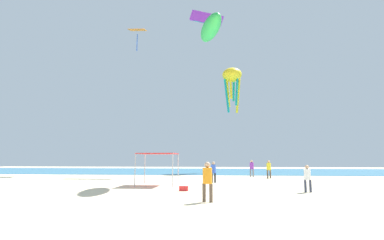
# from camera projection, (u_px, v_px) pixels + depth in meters

# --- Properties ---
(ground) EXTENTS (110.00, 110.00, 0.10)m
(ground) POSITION_uv_depth(u_px,v_px,m) (185.00, 197.00, 15.72)
(ground) COLOR beige
(ocean_strip) EXTENTS (110.00, 24.41, 0.03)m
(ocean_strip) POSITION_uv_depth(u_px,v_px,m) (208.00, 171.00, 46.90)
(ocean_strip) COLOR teal
(ocean_strip) RESTS_ON ground
(canopy_tent) EXTENTS (2.85, 2.79, 2.45)m
(canopy_tent) POSITION_uv_depth(u_px,v_px,m) (158.00, 155.00, 22.00)
(canopy_tent) COLOR #B2B2B7
(canopy_tent) RESTS_ON ground
(person_near_tent) EXTENTS (0.45, 0.45, 1.88)m
(person_near_tent) POSITION_uv_depth(u_px,v_px,m) (252.00, 167.00, 32.28)
(person_near_tent) COLOR slate
(person_near_tent) RESTS_ON ground
(person_leftmost) EXTENTS (0.47, 0.44, 1.87)m
(person_leftmost) POSITION_uv_depth(u_px,v_px,m) (269.00, 168.00, 29.56)
(person_leftmost) COLOR brown
(person_leftmost) RESTS_ON ground
(person_central) EXTENTS (0.42, 0.42, 1.78)m
(person_central) POSITION_uv_depth(u_px,v_px,m) (213.00, 170.00, 24.19)
(person_central) COLOR black
(person_central) RESTS_ON ground
(person_rightmost) EXTENTS (0.44, 0.39, 1.65)m
(person_rightmost) POSITION_uv_depth(u_px,v_px,m) (307.00, 176.00, 17.36)
(person_rightmost) COLOR #33384C
(person_rightmost) RESTS_ON ground
(person_far_shore) EXTENTS (0.50, 0.45, 1.88)m
(person_far_shore) POSITION_uv_depth(u_px,v_px,m) (207.00, 178.00, 13.46)
(person_far_shore) COLOR brown
(person_far_shore) RESTS_ON ground
(cooler_box) EXTENTS (0.57, 0.37, 0.35)m
(cooler_box) POSITION_uv_depth(u_px,v_px,m) (184.00, 188.00, 18.04)
(cooler_box) COLOR red
(cooler_box) RESTS_ON ground
(kite_diamond_orange) EXTENTS (2.72, 2.61, 3.89)m
(kite_diamond_orange) POSITION_uv_depth(u_px,v_px,m) (137.00, 31.00, 44.50)
(kite_diamond_orange) COLOR orange
(kite_parafoil_purple) EXTENTS (5.14, 1.34, 3.14)m
(kite_parafoil_purple) POSITION_uv_depth(u_px,v_px,m) (206.00, 18.00, 41.88)
(kite_parafoil_purple) COLOR purple
(kite_octopus_yellow) EXTENTS (3.75, 3.75, 7.18)m
(kite_octopus_yellow) POSITION_uv_depth(u_px,v_px,m) (232.00, 77.00, 44.80)
(kite_octopus_yellow) COLOR yellow
(kite_inflatable_green) EXTENTS (3.13, 5.40, 2.07)m
(kite_inflatable_green) POSITION_uv_depth(u_px,v_px,m) (211.00, 28.00, 25.76)
(kite_inflatable_green) COLOR green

